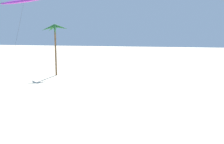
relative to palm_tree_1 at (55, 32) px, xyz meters
name	(u,v)px	position (x,y,z in m)	size (l,w,h in m)	color
palm_tree_1	(55,32)	(0.00, 0.00, 0.00)	(4.37, 4.06, 8.83)	brown
flying_kite_2	(24,1)	(4.01, -15.08, 3.22)	(5.50, 6.86, 11.33)	purple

